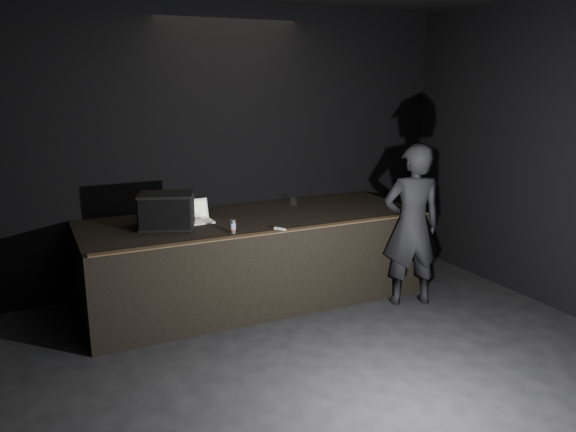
% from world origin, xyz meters
% --- Properties ---
extents(ground, '(7.00, 7.00, 0.00)m').
position_xyz_m(ground, '(0.00, 0.00, 0.00)').
color(ground, black).
rests_on(ground, ground).
extents(room_walls, '(6.10, 7.10, 3.52)m').
position_xyz_m(room_walls, '(0.00, 0.00, 2.02)').
color(room_walls, black).
rests_on(room_walls, ground).
extents(stage_riser, '(4.00, 1.50, 1.00)m').
position_xyz_m(stage_riser, '(0.00, 2.73, 0.50)').
color(stage_riser, black).
rests_on(stage_riser, ground).
extents(riser_lip, '(3.92, 0.10, 0.01)m').
position_xyz_m(riser_lip, '(0.00, 2.02, 1.01)').
color(riser_lip, brown).
rests_on(riser_lip, stage_riser).
extents(stage_monitor, '(0.68, 0.59, 0.38)m').
position_xyz_m(stage_monitor, '(-1.04, 2.70, 1.19)').
color(stage_monitor, black).
rests_on(stage_monitor, stage_riser).
extents(cable, '(0.86, 0.38, 0.02)m').
position_xyz_m(cable, '(-0.75, 3.01, 1.01)').
color(cable, black).
rests_on(cable, stage_riser).
extents(laptop, '(0.35, 0.31, 0.24)m').
position_xyz_m(laptop, '(-0.68, 2.85, 1.06)').
color(laptop, white).
rests_on(laptop, stage_riser).
extents(beer_can, '(0.06, 0.06, 0.15)m').
position_xyz_m(beer_can, '(-0.46, 2.19, 1.07)').
color(beer_can, silver).
rests_on(beer_can, stage_riser).
extents(plastic_cup, '(0.09, 0.09, 0.11)m').
position_xyz_m(plastic_cup, '(0.67, 3.04, 1.05)').
color(plastic_cup, white).
rests_on(plastic_cup, stage_riser).
extents(wii_remote, '(0.09, 0.14, 0.03)m').
position_xyz_m(wii_remote, '(0.03, 2.08, 1.01)').
color(wii_remote, white).
rests_on(wii_remote, stage_riser).
extents(person, '(0.79, 0.64, 1.89)m').
position_xyz_m(person, '(1.58, 1.78, 0.95)').
color(person, black).
rests_on(person, ground).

